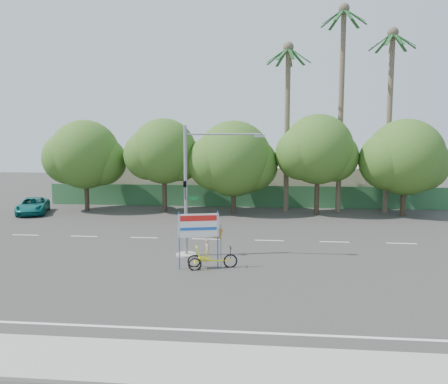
{
  "coord_description": "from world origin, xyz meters",
  "views": [
    {
      "loc": [
        1.8,
        -18.81,
        6.28
      ],
      "look_at": [
        -0.45,
        4.06,
        3.5
      ],
      "focal_mm": 35.0,
      "sensor_mm": 36.0,
      "label": 1
    }
  ],
  "objects": [
    {
      "name": "ground",
      "position": [
        0.0,
        0.0,
        0.0
      ],
      "size": [
        120.0,
        120.0,
        0.0
      ],
      "primitive_type": "plane",
      "color": "#33302D",
      "rests_on": "ground"
    },
    {
      "name": "sidewalk_near",
      "position": [
        0.0,
        -7.5,
        0.06
      ],
      "size": [
        50.0,
        2.4,
        0.12
      ],
      "primitive_type": "cube",
      "color": "gray",
      "rests_on": "ground"
    },
    {
      "name": "fence",
      "position": [
        0.0,
        21.5,
        1.0
      ],
      "size": [
        38.0,
        0.08,
        2.0
      ],
      "primitive_type": "cube",
      "color": "#336B3D",
      "rests_on": "ground"
    },
    {
      "name": "building_left",
      "position": [
        -10.0,
        26.0,
        2.0
      ],
      "size": [
        12.0,
        8.0,
        4.0
      ],
      "primitive_type": "cube",
      "color": "beige",
      "rests_on": "ground"
    },
    {
      "name": "building_right",
      "position": [
        8.0,
        26.0,
        1.8
      ],
      "size": [
        14.0,
        8.0,
        3.6
      ],
      "primitive_type": "cube",
      "color": "beige",
      "rests_on": "ground"
    },
    {
      "name": "tree_far_left",
      "position": [
        -14.05,
        18.0,
        4.76
      ],
      "size": [
        7.14,
        6.0,
        7.96
      ],
      "color": "#473828",
      "rests_on": "ground"
    },
    {
      "name": "tree_left",
      "position": [
        -7.05,
        18.0,
        5.06
      ],
      "size": [
        6.66,
        5.6,
        8.07
      ],
      "color": "#473828",
      "rests_on": "ground"
    },
    {
      "name": "tree_center",
      "position": [
        -1.05,
        18.0,
        4.47
      ],
      "size": [
        7.62,
        6.4,
        7.85
      ],
      "color": "#473828",
      "rests_on": "ground"
    },
    {
      "name": "tree_right",
      "position": [
        5.95,
        18.0,
        5.24
      ],
      "size": [
        6.9,
        5.8,
        8.36
      ],
      "color": "#473828",
      "rests_on": "ground"
    },
    {
      "name": "tree_far_right",
      "position": [
        12.95,
        18.0,
        4.64
      ],
      "size": [
        7.38,
        6.2,
        7.94
      ],
      "color": "#473828",
      "rests_on": "ground"
    },
    {
      "name": "palm_tall",
      "position": [
        8.0,
        19.5,
        10.46
      ],
      "size": [
        3.73,
        3.79,
        17.45
      ],
      "color": "#70604C",
      "rests_on": "ground"
    },
    {
      "name": "palm_mid",
      "position": [
        12.0,
        19.5,
        9.4
      ],
      "size": [
        3.73,
        3.79,
        15.45
      ],
      "color": "#70604C",
      "rests_on": "ground"
    },
    {
      "name": "palm_short",
      "position": [
        3.5,
        19.5,
        8.86
      ],
      "size": [
        3.73,
        3.79,
        14.45
      ],
      "color": "#70604C",
      "rests_on": "ground"
    },
    {
      "name": "traffic_signal",
      "position": [
        -2.2,
        3.98,
        2.92
      ],
      "size": [
        4.72,
        1.1,
        7.0
      ],
      "color": "gray",
      "rests_on": "ground"
    },
    {
      "name": "trike_billboard",
      "position": [
        -1.19,
        1.76,
        1.15
      ],
      "size": [
        2.85,
        1.04,
        2.86
      ],
      "rotation": [
        0.0,
        0.0,
        0.23
      ],
      "color": "black",
      "rests_on": "ground"
    },
    {
      "name": "pickup_truck",
      "position": [
        -17.93,
        16.01,
        0.68
      ],
      "size": [
        3.8,
        5.36,
        1.36
      ],
      "primitive_type": "imported",
      "rotation": [
        0.0,
        0.0,
        0.35
      ],
      "color": "#0F6966",
      "rests_on": "ground"
    }
  ]
}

